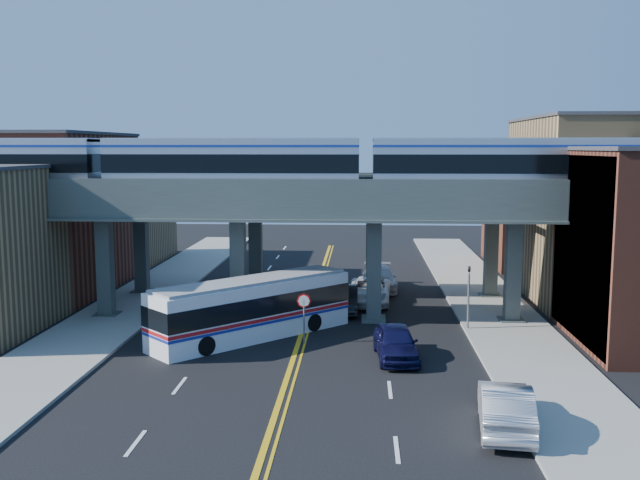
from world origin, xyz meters
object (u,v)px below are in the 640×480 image
object	(u,v)px
car_lane_d	(379,279)
transit_bus	(253,309)
car_lane_c	(369,291)
car_parked_curb	(505,407)
traffic_signal	(469,290)
car_lane_b	(344,299)
transit_train	(233,164)
car_lane_a	(396,342)
stop_sign	(304,310)

from	to	relation	value
car_lane_d	transit_bus	bearing A→B (deg)	-120.11
car_lane_c	car_parked_curb	size ratio (longest dim) A/B	1.13
traffic_signal	car_lane_c	xyz separation A→B (m)	(-5.43, 6.76, -1.48)
car_lane_b	car_lane_d	size ratio (longest dim) A/B	0.85
car_lane_b	car_lane_c	bearing A→B (deg)	56.44
car_lane_c	transit_train	bearing A→B (deg)	-145.92
transit_train	car_lane_d	world-z (taller)	transit_train
car_lane_c	car_lane_a	bearing A→B (deg)	-81.24
stop_sign	car_lane_c	world-z (taller)	stop_sign
traffic_signal	transit_bus	xyz separation A→B (m)	(-11.74, -2.02, -0.74)
car_lane_d	transit_train	bearing A→B (deg)	-135.45
car_lane_a	traffic_signal	bearing A→B (deg)	47.83
transit_train	car_lane_a	xyz separation A→B (m)	(9.16, -7.52, -8.38)
car_lane_a	car_lane_b	xyz separation A→B (m)	(-2.75, 9.84, -0.02)
car_lane_b	car_lane_d	bearing A→B (deg)	70.17
car_lane_d	car_parked_curb	world-z (taller)	car_parked_curb
transit_bus	car_lane_a	world-z (taller)	transit_bus
car_lane_a	car_lane_c	distance (m)	12.34
traffic_signal	transit_bus	world-z (taller)	traffic_signal
car_lane_a	car_lane_c	size ratio (longest dim) A/B	0.81
stop_sign	car_parked_curb	distance (m)	13.75
car_lane_a	transit_bus	bearing A→B (deg)	150.38
transit_train	car_parked_curb	size ratio (longest dim) A/B	8.74
car_lane_c	car_lane_d	xyz separation A→B (m)	(0.80, 4.48, 0.00)
car_lane_b	stop_sign	bearing A→B (deg)	-105.55
stop_sign	car_lane_d	bearing A→B (deg)	73.31
transit_train	car_lane_d	xyz separation A→B (m)	(8.78, 9.24, -8.37)
traffic_signal	car_lane_d	xyz separation A→B (m)	(-4.63, 11.24, -1.48)
car_lane_b	car_parked_curb	bearing A→B (deg)	-72.00
traffic_signal	car_lane_c	bearing A→B (deg)	128.78
car_lane_c	stop_sign	bearing A→B (deg)	-106.31
stop_sign	traffic_signal	size ratio (longest dim) A/B	0.64
car_lane_b	transit_bus	bearing A→B (deg)	-127.74
stop_sign	car_lane_d	size ratio (longest dim) A/B	0.47
transit_train	traffic_signal	bearing A→B (deg)	-8.48
car_lane_d	car_parked_curb	distance (m)	25.54
transit_train	transit_bus	bearing A→B (deg)	-67.45
stop_sign	car_lane_c	distance (m)	10.40
transit_bus	traffic_signal	bearing A→B (deg)	-35.35
transit_bus	car_lane_d	size ratio (longest dim) A/B	1.80
traffic_signal	car_lane_d	world-z (taller)	traffic_signal
traffic_signal	stop_sign	bearing A→B (deg)	-161.37
traffic_signal	car_lane_d	distance (m)	12.25
car_lane_c	traffic_signal	bearing A→B (deg)	-47.99
car_lane_c	car_parked_curb	distance (m)	21.30
transit_train	car_lane_b	xyz separation A→B (m)	(6.42, 2.32, -8.40)
transit_train	car_parked_curb	distance (m)	22.07
car_lane_d	car_parked_curb	size ratio (longest dim) A/B	1.09
transit_train	stop_sign	size ratio (longest dim) A/B	17.24
car_parked_curb	car_lane_d	bearing A→B (deg)	-74.10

